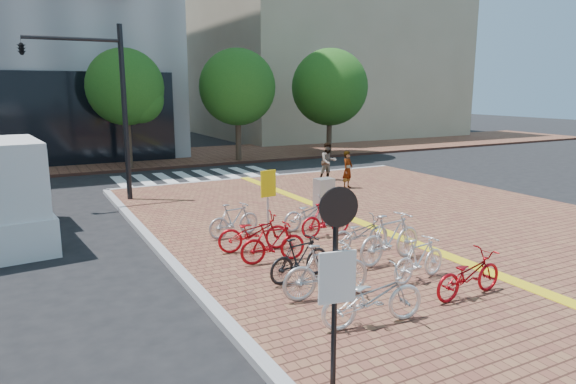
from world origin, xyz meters
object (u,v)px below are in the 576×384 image
bike_4 (254,232)px  bike_9 (360,233)px  bike_2 (300,258)px  bike_10 (326,219)px  bike_6 (469,274)px  yellow_sign (268,189)px  bike_7 (419,259)px  bike_0 (373,297)px  pedestrian_b (328,161)px  bike_1 (326,270)px  utility_box (324,198)px  box_truck (0,193)px  notice_sign (336,266)px  bike_8 (390,238)px  bike_5 (234,220)px  pedestrian_a (348,170)px  bike_3 (273,242)px  traffic_light_pole (79,80)px  bike_11 (309,213)px

bike_4 → bike_9: size_ratio=1.11×
bike_2 → bike_10: 3.37m
bike_6 → yellow_sign: bearing=9.7°
bike_4 → bike_7: bike_4 is taller
bike_0 → pedestrian_b: bearing=-21.3°
bike_1 → bike_10: size_ratio=1.16×
pedestrian_b → bike_9: bearing=-115.2°
pedestrian_b → utility_box: size_ratio=1.34×
bike_0 → box_truck: (-5.64, 9.07, 0.69)m
bike_1 → bike_9: bike_1 is taller
bike_2 → utility_box: bearing=-48.0°
bike_7 → box_truck: box_truck is taller
pedestrian_b → utility_box: pedestrian_b is taller
bike_7 → notice_sign: size_ratio=0.56×
bike_6 → pedestrian_b: bearing=-23.4°
bike_6 → bike_10: 4.83m
bike_8 → bike_7: bearing=162.0°
bike_5 → pedestrian_a: 8.00m
bike_10 → notice_sign: size_ratio=0.56×
bike_5 → pedestrian_b: (6.99, 6.31, 0.36)m
bike_7 → utility_box: (1.09, 5.57, 0.15)m
bike_3 → bike_7: bearing=-133.3°
bike_2 → traffic_light_pole: size_ratio=0.25×
bike_5 → pedestrian_b: pedestrian_b is taller
bike_3 → bike_10: bearing=-55.5°
bike_7 → bike_11: (-0.00, 4.60, -0.01)m
bike_10 → traffic_light_pole: 9.85m
bike_5 → bike_7: size_ratio=1.00×
bike_7 → bike_11: 4.60m
bike_11 → yellow_sign: (-1.12, 0.37, 0.75)m
bike_1 → bike_2: 1.06m
utility_box → notice_sign: bearing=-120.8°
bike_3 → pedestrian_a: bearing=-39.8°
bike_9 → bike_10: bearing=8.1°
bike_1 → pedestrian_b: 13.06m
bike_9 → traffic_light_pole: size_ratio=0.26×
bike_2 → bike_0: bearing=170.6°
bike_3 → utility_box: 4.53m
bike_3 → traffic_light_pole: bearing=23.8°
bike_9 → yellow_sign: bearing=28.6°
bike_0 → bike_9: bearing=-25.1°
bike_0 → bike_9: size_ratio=1.17×
bike_4 → notice_sign: bearing=175.6°
bike_4 → pedestrian_a: 8.87m
traffic_light_pole → bike_11: bearing=-51.8°
notice_sign → bike_2: bearing=67.4°
bike_9 → utility_box: utility_box is taller
bike_7 → bike_6: bearing=-175.8°
bike_9 → box_truck: (-7.93, 5.53, 0.76)m
bike_6 → bike_1: bearing=60.0°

